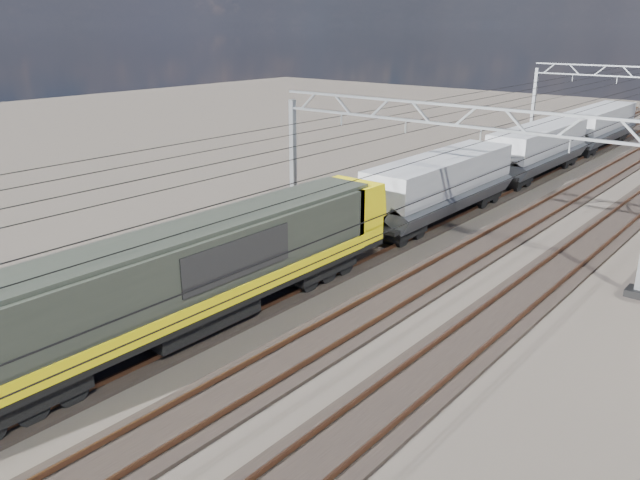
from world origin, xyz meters
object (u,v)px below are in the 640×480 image
Objects in this scene: catenary_gantry_mid at (439,170)px; hopper_wagon_third at (599,124)px; hopper_wagon_mid at (538,147)px; hopper_wagon_lead at (441,183)px; catenary_gantry_far at (637,103)px; locomotive at (192,273)px.

hopper_wagon_third is at bearing 93.53° from catenary_gantry_mid.
hopper_wagon_mid is 1.00× the size of hopper_wagon_third.
hopper_wagon_mid is at bearing 96.27° from catenary_gantry_mid.
hopper_wagon_mid is (0.00, 14.20, 0.00)m from hopper_wagon_lead.
catenary_gantry_far reaches higher than hopper_wagon_mid.
catenary_gantry_mid is at bearing 81.68° from locomotive.
hopper_wagon_lead is at bearing -90.00° from hopper_wagon_mid.
hopper_wagon_third is (0.00, 28.40, 0.00)m from hopper_wagon_lead.
hopper_wagon_third is at bearing 90.00° from locomotive.
catenary_gantry_mid is 18.41m from hopper_wagon_mid.
catenary_gantry_far is 1.53× the size of hopper_wagon_mid.
hopper_wagon_lead is 28.40m from hopper_wagon_third.
catenary_gantry_mid is 0.94× the size of locomotive.
catenary_gantry_mid reaches higher than hopper_wagon_mid.
locomotive is 17.70m from hopper_wagon_lead.
catenary_gantry_mid is at bearing -90.00° from catenary_gantry_far.
hopper_wagon_lead and hopper_wagon_third have the same top height.
locomotive is at bearing -92.31° from catenary_gantry_far.
catenary_gantry_mid and catenary_gantry_far have the same top height.
catenary_gantry_far is at bearing 60.81° from hopper_wagon_third.
hopper_wagon_lead and hopper_wagon_mid have the same top height.
catenary_gantry_far reaches higher than hopper_wagon_lead.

